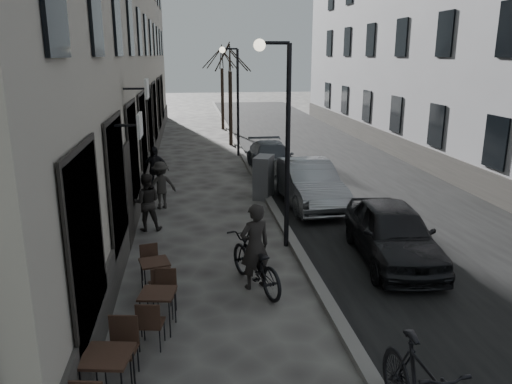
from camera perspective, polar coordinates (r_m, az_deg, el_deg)
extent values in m
cube|color=black|center=(23.13, 8.04, 3.46)|extent=(7.30, 60.00, 0.00)
cube|color=slate|center=(22.41, -0.99, 3.37)|extent=(0.25, 60.00, 0.12)
cylinder|color=black|center=(12.21, 3.64, 4.84)|extent=(0.12, 0.12, 5.00)
cylinder|color=black|center=(11.95, 2.14, 16.67)|extent=(0.70, 0.08, 0.08)
sphere|color=#FFF2CC|center=(11.89, 0.40, 16.45)|extent=(0.28, 0.28, 0.28)
cylinder|color=black|center=(23.99, -2.08, 10.06)|extent=(0.12, 0.12, 5.00)
cylinder|color=black|center=(23.86, -3.01, 16.03)|extent=(0.70, 0.08, 0.08)
sphere|color=#FFF2CC|center=(23.83, -3.88, 15.90)|extent=(0.28, 0.28, 0.28)
cylinder|color=black|center=(27.01, -2.93, 9.48)|extent=(0.20, 0.20, 3.90)
cylinder|color=black|center=(32.96, -3.85, 10.54)|extent=(0.20, 0.20, 3.90)
cube|color=black|center=(7.42, -16.71, -17.52)|extent=(0.76, 0.76, 0.04)
cylinder|color=black|center=(7.94, -17.81, -18.70)|extent=(0.03, 0.03, 0.76)
cylinder|color=black|center=(7.78, -13.76, -19.14)|extent=(0.03, 0.03, 0.76)
cube|color=black|center=(9.06, -11.21, -11.29)|extent=(0.69, 0.69, 0.04)
cylinder|color=black|center=(9.07, -13.02, -13.97)|extent=(0.02, 0.02, 0.69)
cylinder|color=black|center=(8.96, -9.83, -14.17)|extent=(0.02, 0.02, 0.69)
cylinder|color=black|center=(9.49, -12.26, -12.52)|extent=(0.02, 0.02, 0.69)
cylinder|color=black|center=(9.39, -9.22, -12.68)|extent=(0.02, 0.02, 0.69)
cube|color=black|center=(10.41, -11.53, -7.86)|extent=(0.69, 0.69, 0.04)
cylinder|color=black|center=(10.31, -12.51, -10.30)|extent=(0.02, 0.02, 0.66)
cylinder|color=black|center=(10.37, -9.88, -9.97)|extent=(0.02, 0.02, 0.66)
cylinder|color=black|center=(10.73, -12.93, -9.24)|extent=(0.02, 0.02, 0.66)
cylinder|color=black|center=(10.80, -10.40, -8.94)|extent=(0.02, 0.02, 0.66)
cube|color=#5A5A5C|center=(16.96, 0.87, 1.72)|extent=(0.86, 1.09, 1.44)
imported|color=black|center=(10.49, -0.13, -8.05)|extent=(1.40, 2.26, 1.12)
imported|color=black|center=(10.35, -0.13, -6.25)|extent=(0.77, 0.63, 1.83)
imported|color=black|center=(14.09, -12.40, -1.14)|extent=(0.80, 0.63, 1.62)
imported|color=#2B2926|center=(16.04, -10.82, 0.77)|extent=(1.11, 0.86, 1.51)
imported|color=black|center=(17.90, -11.49, 2.50)|extent=(1.00, 0.48, 1.66)
imported|color=black|center=(12.21, 15.35, -4.50)|extent=(2.02, 4.21, 1.39)
imported|color=gray|center=(16.22, 5.96, 1.01)|extent=(1.76, 4.46, 1.45)
imported|color=#383C43|center=(20.74, 1.77, 3.94)|extent=(1.72, 4.20, 1.22)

